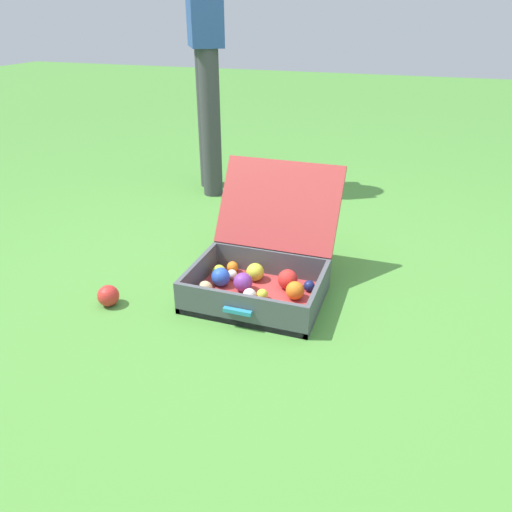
% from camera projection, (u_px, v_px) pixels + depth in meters
% --- Properties ---
extents(ground_plane, '(16.00, 16.00, 0.00)m').
position_uv_depth(ground_plane, '(258.00, 304.00, 1.98)').
color(ground_plane, '#4C8C38').
extents(open_suitcase, '(0.53, 0.65, 0.48)m').
position_uv_depth(open_suitcase, '(261.00, 269.00, 2.03)').
color(open_suitcase, '#B23838').
rests_on(open_suitcase, ground).
extents(stray_ball_on_grass, '(0.09, 0.09, 0.09)m').
position_uv_depth(stray_ball_on_grass, '(108.00, 296.00, 1.95)').
color(stray_ball_on_grass, red).
rests_on(stray_ball_on_grass, ground).
extents(bystander_person, '(0.32, 0.37, 1.71)m').
position_uv_depth(bystander_person, '(205.00, 25.00, 2.79)').
color(bystander_person, '#3D3D42').
rests_on(bystander_person, ground).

